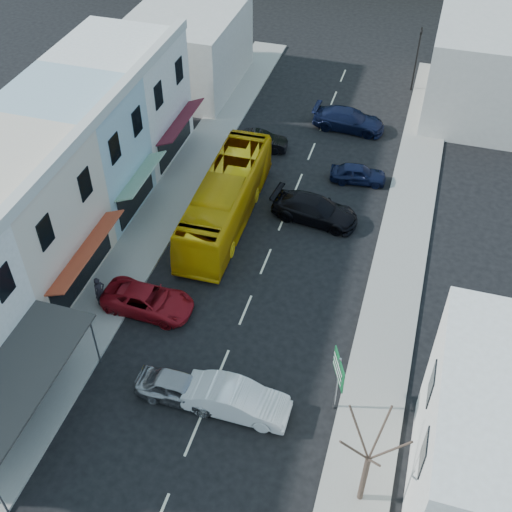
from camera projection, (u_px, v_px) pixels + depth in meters
The scene contains 18 objects.
ground at pixel (222, 367), 31.83m from camera, with size 120.00×120.00×0.00m, color black.
sidewalk_left at pixel (160, 216), 40.39m from camera, with size 3.00×52.00×0.15m, color gray.
sidewalk_right at pixel (399, 263), 37.25m from camera, with size 3.00×52.00×0.15m, color gray.
shopfront_row at pixel (33, 200), 35.24m from camera, with size 8.25×30.00×8.00m.
distant_block_left at pixel (187, 49), 51.30m from camera, with size 8.00×10.00×6.00m, color #B7B2A8.
distant_block_right at pixel (486, 64), 48.27m from camera, with size 8.00×12.00×7.00m, color #B7B2A8.
bus at pixel (226, 200), 39.21m from camera, with size 2.50×11.60×3.10m, color #E2AC0C.
car_silver at pixel (180, 388), 30.06m from camera, with size 1.80×4.40×1.40m, color #9E9EA2.
car_white at pixel (237, 401), 29.52m from camera, with size 1.80×4.40×1.40m, color white.
car_red at pixel (148, 300), 34.21m from camera, with size 1.90×4.60×1.40m, color maroon.
car_black_near at pixel (315, 211), 39.83m from camera, with size 1.84×4.50×1.40m, color black.
car_navy_mid at pixel (358, 173), 42.77m from camera, with size 1.80×4.40×1.40m, color black.
car_black_far at pixel (260, 140), 45.68m from camera, with size 1.80×4.40×1.40m, color black.
car_navy_far at pixel (349, 121), 47.67m from camera, with size 1.84×4.50×1.40m, color black.
pedestrian_left at pixel (100, 292), 34.26m from camera, with size 0.60×0.40×1.70m, color black.
direction_sign at pixel (337, 384), 28.83m from camera, with size 0.85×1.59×3.69m, color #0F5A2B, non-canonical shape.
street_tree at pixel (368, 459), 24.64m from camera, with size 2.51×2.51×6.41m, color #32261F, non-canonical shape.
traffic_signal at pixel (416, 60), 50.76m from camera, with size 0.59×1.08×5.26m, color black, non-canonical shape.
Camera 1 is at (7.21, -18.32, 25.68)m, focal length 45.00 mm.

